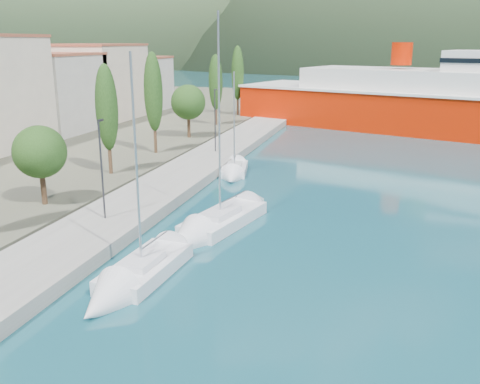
% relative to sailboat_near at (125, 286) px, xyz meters
% --- Properties ---
extents(ground, '(1400.00, 1400.00, 0.00)m').
position_rel_sailboat_near_xyz_m(ground, '(3.87, 112.09, -0.32)').
color(ground, '#184F5B').
extents(quay, '(5.00, 88.00, 0.80)m').
position_rel_sailboat_near_xyz_m(quay, '(-5.13, 18.09, 0.08)').
color(quay, gray).
rests_on(quay, ground).
extents(town_buildings, '(9.20, 69.20, 11.30)m').
position_rel_sailboat_near_xyz_m(town_buildings, '(-28.13, 29.00, 5.25)').
color(town_buildings, beige).
rests_on(town_buildings, land_strip).
extents(tree_row, '(3.90, 63.63, 10.28)m').
position_rel_sailboat_near_xyz_m(tree_row, '(-10.73, 24.37, 5.38)').
color(tree_row, '#47301E').
rests_on(tree_row, land_strip).
extents(lamp_posts, '(0.15, 45.90, 6.06)m').
position_rel_sailboat_near_xyz_m(lamp_posts, '(-5.13, 6.63, 3.77)').
color(lamp_posts, '#2D2D33').
rests_on(lamp_posts, quay).
extents(sailboat_near, '(2.96, 8.38, 11.85)m').
position_rel_sailboat_near_xyz_m(sailboat_near, '(0.00, 0.00, 0.00)').
color(sailboat_near, silver).
rests_on(sailboat_near, ground).
extents(sailboat_mid, '(4.71, 10.04, 13.98)m').
position_rel_sailboat_near_xyz_m(sailboat_mid, '(1.07, 8.00, 0.01)').
color(sailboat_mid, silver).
rests_on(sailboat_mid, ground).
extents(sailboat_far, '(3.36, 6.86, 9.67)m').
position_rel_sailboat_near_xyz_m(sailboat_far, '(-1.39, 22.43, -0.04)').
color(sailboat_far, silver).
rests_on(sailboat_far, ground).
extents(ferry, '(60.16, 30.98, 11.77)m').
position_rel_sailboat_near_xyz_m(ferry, '(20.07, 51.46, 3.26)').
color(ferry, red).
rests_on(ferry, ground).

